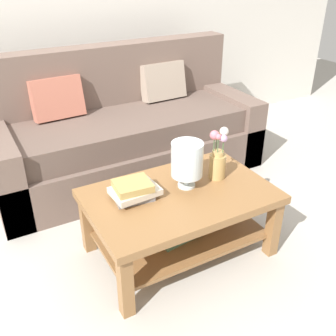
{
  "coord_description": "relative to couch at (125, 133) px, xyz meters",
  "views": [
    {
      "loc": [
        -1.06,
        -2.03,
        1.73
      ],
      "look_at": [
        -0.01,
        -0.15,
        0.55
      ],
      "focal_mm": 42.12,
      "sensor_mm": 36.0,
      "label": 1
    }
  ],
  "objects": [
    {
      "name": "ground_plane",
      "position": [
        -0.13,
        -0.87,
        -0.36
      ],
      "size": [
        10.0,
        10.0,
        0.0
      ],
      "primitive_type": "plane",
      "color": "#B7B2A8"
    },
    {
      "name": "glass_hurricane_vase",
      "position": [
        -0.07,
        -1.12,
        0.27
      ],
      "size": [
        0.2,
        0.2,
        0.3
      ],
      "color": "silver",
      "rests_on": "coffee_table"
    },
    {
      "name": "coffee_table",
      "position": [
        -0.15,
        -1.17,
        -0.04
      ],
      "size": [
        1.13,
        0.72,
        0.45
      ],
      "color": "olive",
      "rests_on": "ground"
    },
    {
      "name": "back_wall",
      "position": [
        -0.13,
        0.78,
        0.99
      ],
      "size": [
        6.4,
        0.12,
        2.7
      ],
      "primitive_type": "cube",
      "color": "beige",
      "rests_on": "ground"
    },
    {
      "name": "book_stack_main",
      "position": [
        -0.41,
        -1.08,
        0.14
      ],
      "size": [
        0.28,
        0.22,
        0.11
      ],
      "color": "slate",
      "rests_on": "coffee_table"
    },
    {
      "name": "couch",
      "position": [
        0.0,
        0.0,
        0.0
      ],
      "size": [
        2.24,
        0.9,
        1.06
      ],
      "color": "brown",
      "rests_on": "ground"
    },
    {
      "name": "flower_pitcher",
      "position": [
        0.16,
        -1.12,
        0.23
      ],
      "size": [
        0.11,
        0.11,
        0.35
      ],
      "color": "tan",
      "rests_on": "coffee_table"
    }
  ]
}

